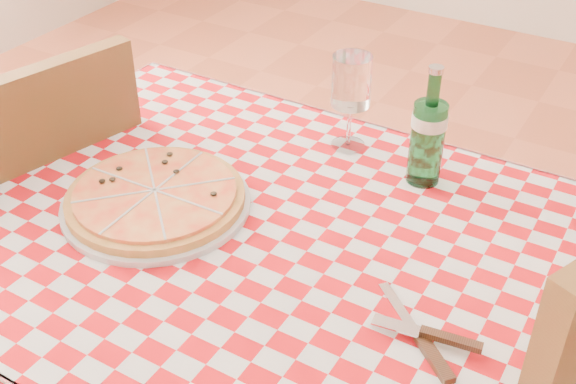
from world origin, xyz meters
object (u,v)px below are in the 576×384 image
object	(u,v)px
water_bottle	(429,126)
wine_glass	(350,103)
chair_far	(42,219)
pizza_plate	(155,196)
dining_table	(281,284)

from	to	relation	value
water_bottle	wine_glass	bearing A→B (deg)	167.87
water_bottle	wine_glass	distance (m)	0.18
chair_far	water_bottle	xyz separation A→B (m)	(0.78, 0.28, 0.33)
pizza_plate	chair_far	bearing A→B (deg)	173.56
chair_far	pizza_plate	distance (m)	0.46
pizza_plate	water_bottle	size ratio (longest dim) A/B	1.45
dining_table	water_bottle	size ratio (longest dim) A/B	5.05
chair_far	water_bottle	world-z (taller)	water_bottle
dining_table	wine_glass	xyz separation A→B (m)	(-0.04, 0.34, 0.20)
dining_table	wine_glass	size ratio (longest dim) A/B	5.98
chair_far	wine_glass	distance (m)	0.75
dining_table	water_bottle	world-z (taller)	water_bottle
chair_far	water_bottle	distance (m)	0.90
chair_far	wine_glass	bearing A→B (deg)	-137.88
dining_table	chair_far	world-z (taller)	chair_far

